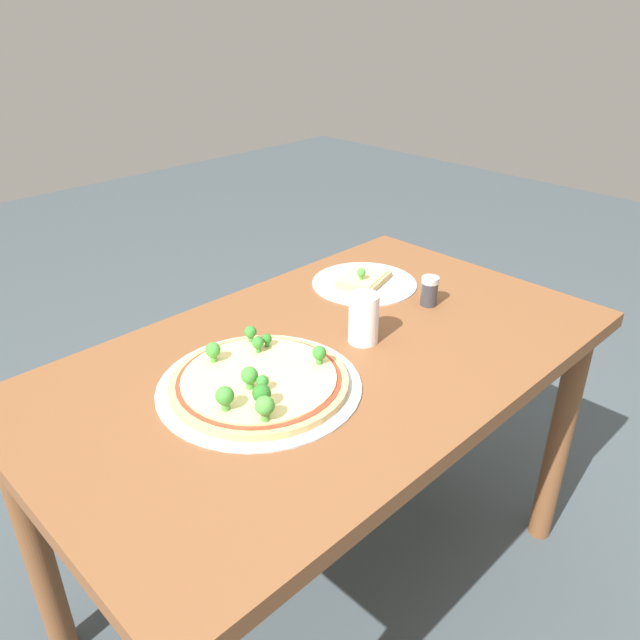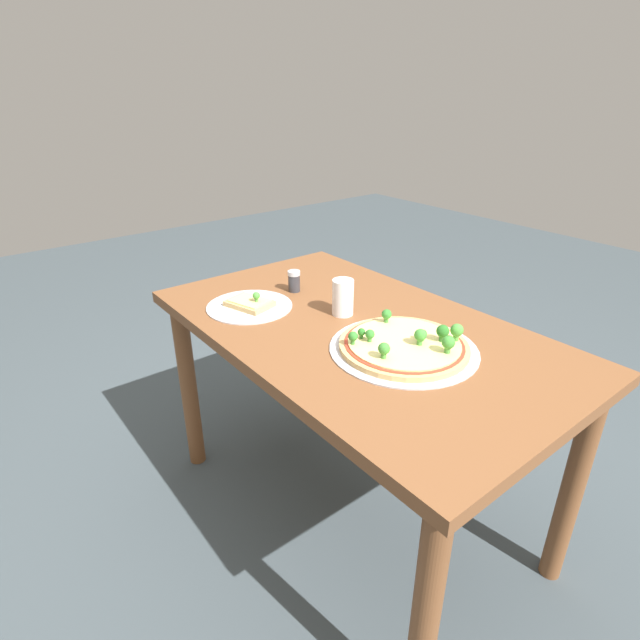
{
  "view_description": "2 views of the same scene",
  "coord_description": "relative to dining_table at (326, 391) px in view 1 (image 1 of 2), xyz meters",
  "views": [
    {
      "loc": [
        0.8,
        0.79,
        1.39
      ],
      "look_at": [
        -0.07,
        -0.09,
        0.73
      ],
      "focal_mm": 35.0,
      "sensor_mm": 36.0,
      "label": 1
    },
    {
      "loc": [
        0.95,
        -0.89,
        1.35
      ],
      "look_at": [
        -0.07,
        -0.09,
        0.73
      ],
      "focal_mm": 28.0,
      "sensor_mm": 36.0,
      "label": 2
    }
  ],
  "objects": [
    {
      "name": "ground_plane",
      "position": [
        0.0,
        0.0,
        -0.61
      ],
      "size": [
        8.0,
        8.0,
        0.0
      ],
      "primitive_type": "plane",
      "color": "#3D474C"
    },
    {
      "name": "pizza_tray_slice",
      "position": [
        -0.31,
        -0.17,
        0.11
      ],
      "size": [
        0.27,
        0.27,
        0.06
      ],
      "color": "#B7B7BC",
      "rests_on": "dining_table"
    },
    {
      "name": "dining_table",
      "position": [
        0.0,
        0.0,
        0.0
      ],
      "size": [
        1.25,
        0.73,
        0.71
      ],
      "color": "brown",
      "rests_on": "ground_plane"
    },
    {
      "name": "pizza_tray_whole",
      "position": [
        0.18,
        0.0,
        0.11
      ],
      "size": [
        0.39,
        0.39,
        0.07
      ],
      "color": "#B7B7BC",
      "rests_on": "dining_table"
    },
    {
      "name": "condiment_shaker",
      "position": [
        -0.33,
        0.02,
        0.14
      ],
      "size": [
        0.04,
        0.04,
        0.07
      ],
      "color": "#333338",
      "rests_on": "dining_table"
    },
    {
      "name": "drinking_cup",
      "position": [
        -0.09,
        0.02,
        0.15
      ],
      "size": [
        0.06,
        0.06,
        0.11
      ],
      "primitive_type": "cylinder",
      "color": "white",
      "rests_on": "dining_table"
    }
  ]
}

